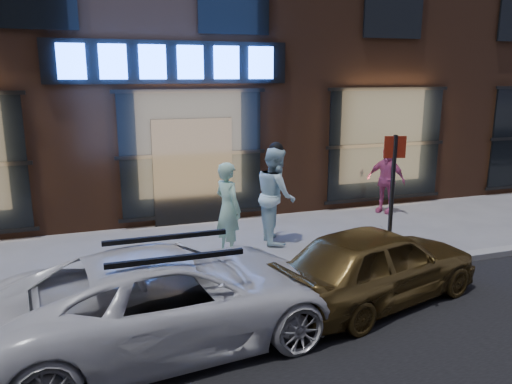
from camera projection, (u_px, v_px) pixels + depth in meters
The scene contains 9 objects.
ground at pixel (245, 291), 7.91m from camera, with size 90.00×90.00×0.00m, color slate.
curb at pixel (245, 287), 7.90m from camera, with size 60.00×0.25×0.12m, color gray.
storefront_building at pixel (160, 9), 14.11m from camera, with size 30.20×8.28×10.30m.
man_bowtie at pixel (228, 209), 9.33m from camera, with size 0.65×0.43×1.78m, color #B8F2C7.
man_cap at pixel (276, 195), 10.07m from camera, with size 0.95×0.74×1.96m, color white.
passerby at pixel (386, 180), 12.26m from camera, with size 0.96×0.40×1.64m, color #CF558D.
white_suv at pixel (173, 298), 6.26m from camera, with size 2.05×4.44×1.23m, color silver.
gold_sedan at pixel (376, 264), 7.43m from camera, with size 1.40×3.48×1.18m, color brown.
sign_post at pixel (392, 189), 8.63m from camera, with size 0.37×0.12×2.35m.
Camera 1 is at (-2.15, -7.02, 3.35)m, focal length 35.00 mm.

